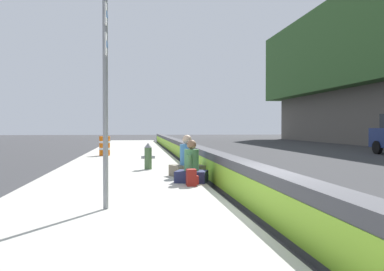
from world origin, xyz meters
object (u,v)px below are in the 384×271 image
Objects in this scene: seated_person_middle at (187,163)px; backpack at (192,178)px; route_sign_post at (106,88)px; seated_person_foreground at (192,169)px; fire_hydrant at (148,156)px; construction_barrel at (105,146)px.

backpack is (-2.11, 0.12, -0.17)m from seated_person_middle.
seated_person_foreground is (3.48, -1.90, -1.73)m from route_sign_post.
seated_person_foreground is at bearing -164.20° from fire_hydrant.
seated_person_middle is at bearing -21.69° from route_sign_post.
seated_person_middle is at bearing -154.29° from fire_hydrant.
backpack is 12.04m from construction_barrel.
seated_person_middle is 10.04m from construction_barrel.
route_sign_post is at bearing 172.83° from fire_hydrant.
backpack is (-4.29, -0.93, -0.25)m from fire_hydrant.
construction_barrel is at bearing 4.21° from route_sign_post.
seated_person_middle is at bearing -3.31° from backpack.
route_sign_post is at bearing -175.79° from construction_barrel.
seated_person_foreground reaches higher than construction_barrel.
seated_person_middle reaches higher than backpack.
route_sign_post reaches higher than fire_hydrant.
construction_barrel is at bearing 14.81° from fire_hydrant.
seated_person_middle is 2.12m from backpack.
fire_hydrant is 4.40m from backpack.
seated_person_foreground reaches higher than backpack.
construction_barrel is (7.39, 1.95, 0.03)m from fire_hydrant.
route_sign_post is at bearing 151.35° from seated_person_foreground.
fire_hydrant is at bearing 12.24° from backpack.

